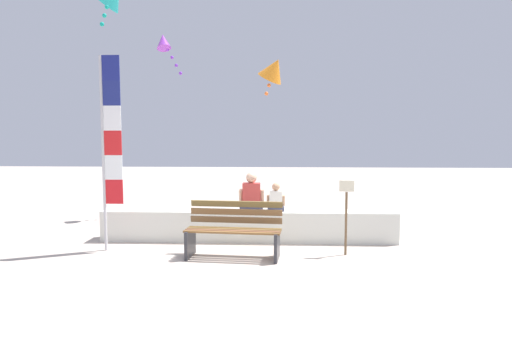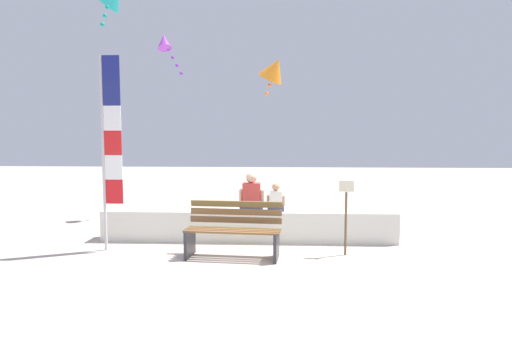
{
  "view_description": "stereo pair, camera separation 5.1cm",
  "coord_description": "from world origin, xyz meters",
  "px_view_note": "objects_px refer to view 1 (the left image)",
  "views": [
    {
      "loc": [
        0.52,
        -7.13,
        2.0
      ],
      "look_at": [
        0.14,
        1.32,
        1.17
      ],
      "focal_mm": 32.36,
      "sensor_mm": 36.0,
      "label": 1
    },
    {
      "loc": [
        0.57,
        -7.13,
        2.0
      ],
      "look_at": [
        0.14,
        1.32,
        1.17
      ],
      "focal_mm": 32.36,
      "sensor_mm": 36.0,
      "label": 2
    }
  ],
  "objects_px": {
    "kite_purple": "(164,42)",
    "kite_orange": "(274,69)",
    "park_bench": "(234,232)",
    "person_child": "(276,200)",
    "person_adult": "(251,196)",
    "flag_banner": "(109,141)",
    "sign_post": "(346,211)"
  },
  "relations": [
    {
      "from": "kite_orange",
      "to": "sign_post",
      "type": "distance_m",
      "value": 3.88
    },
    {
      "from": "kite_orange",
      "to": "flag_banner",
      "type": "bearing_deg",
      "value": -138.08
    },
    {
      "from": "park_bench",
      "to": "person_child",
      "type": "xyz_separation_m",
      "value": [
        0.67,
        1.17,
        0.36
      ]
    },
    {
      "from": "person_adult",
      "to": "flag_banner",
      "type": "relative_size",
      "value": 0.22
    },
    {
      "from": "flag_banner",
      "to": "kite_orange",
      "type": "xyz_separation_m",
      "value": [
        2.75,
        2.46,
        1.49
      ]
    },
    {
      "from": "kite_purple",
      "to": "kite_orange",
      "type": "relative_size",
      "value": 1.09
    },
    {
      "from": "person_adult",
      "to": "kite_purple",
      "type": "xyz_separation_m",
      "value": [
        -2.21,
        2.54,
        3.29
      ]
    },
    {
      "from": "kite_orange",
      "to": "sign_post",
      "type": "relative_size",
      "value": 0.74
    },
    {
      "from": "person_adult",
      "to": "kite_orange",
      "type": "xyz_separation_m",
      "value": [
        0.39,
        1.62,
        2.52
      ]
    },
    {
      "from": "flag_banner",
      "to": "sign_post",
      "type": "bearing_deg",
      "value": -1.74
    },
    {
      "from": "flag_banner",
      "to": "sign_post",
      "type": "distance_m",
      "value": 4.12
    },
    {
      "from": "kite_orange",
      "to": "kite_purple",
      "type": "bearing_deg",
      "value": 160.41
    },
    {
      "from": "person_child",
      "to": "kite_orange",
      "type": "bearing_deg",
      "value": 92.05
    },
    {
      "from": "person_child",
      "to": "flag_banner",
      "type": "height_order",
      "value": "flag_banner"
    },
    {
      "from": "person_adult",
      "to": "park_bench",
      "type": "bearing_deg",
      "value": -100.71
    },
    {
      "from": "kite_purple",
      "to": "sign_post",
      "type": "relative_size",
      "value": 0.8
    },
    {
      "from": "park_bench",
      "to": "person_child",
      "type": "distance_m",
      "value": 1.4
    },
    {
      "from": "park_bench",
      "to": "flag_banner",
      "type": "bearing_deg",
      "value": 171.39
    },
    {
      "from": "kite_purple",
      "to": "kite_orange",
      "type": "xyz_separation_m",
      "value": [
        2.6,
        -0.93,
        -0.77
      ]
    },
    {
      "from": "person_adult",
      "to": "kite_orange",
      "type": "distance_m",
      "value": 3.02
    },
    {
      "from": "person_adult",
      "to": "kite_purple",
      "type": "relative_size",
      "value": 0.72
    },
    {
      "from": "person_child",
      "to": "flag_banner",
      "type": "distance_m",
      "value": 3.13
    },
    {
      "from": "sign_post",
      "to": "person_adult",
      "type": "bearing_deg",
      "value": 148.9
    },
    {
      "from": "park_bench",
      "to": "sign_post",
      "type": "relative_size",
      "value": 1.28
    },
    {
      "from": "flag_banner",
      "to": "kite_orange",
      "type": "distance_m",
      "value": 3.98
    },
    {
      "from": "flag_banner",
      "to": "kite_purple",
      "type": "bearing_deg",
      "value": 87.58
    },
    {
      "from": "person_adult",
      "to": "person_child",
      "type": "height_order",
      "value": "person_adult"
    },
    {
      "from": "park_bench",
      "to": "flag_banner",
      "type": "height_order",
      "value": "flag_banner"
    },
    {
      "from": "kite_purple",
      "to": "park_bench",
      "type": "bearing_deg",
      "value": -61.86
    },
    {
      "from": "kite_purple",
      "to": "sign_post",
      "type": "height_order",
      "value": "kite_purple"
    },
    {
      "from": "person_child",
      "to": "kite_purple",
      "type": "height_order",
      "value": "kite_purple"
    },
    {
      "from": "person_child",
      "to": "flag_banner",
      "type": "bearing_deg",
      "value": -163.16
    }
  ]
}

